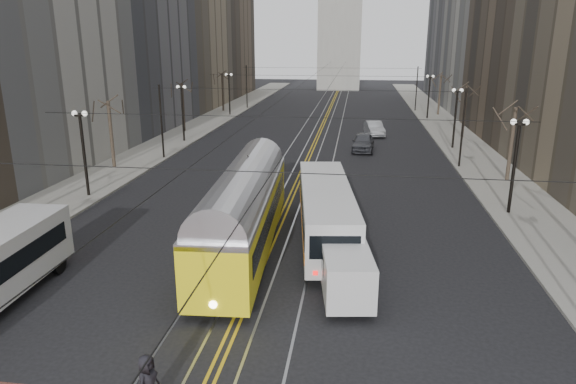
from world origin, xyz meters
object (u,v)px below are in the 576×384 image
(streetcar, at_px, (244,218))
(sedan_grey, at_px, (363,142))
(pedestrian_a, at_px, (148,382))
(cargo_van, at_px, (345,270))
(sedan_silver, at_px, (374,129))
(rear_bus, at_px, (326,214))

(streetcar, relative_size, sedan_grey, 2.91)
(pedestrian_a, bearing_deg, cargo_van, -25.86)
(sedan_silver, bearing_deg, sedan_grey, -108.27)
(rear_bus, height_order, sedan_silver, rear_bus)
(rear_bus, xyz_separation_m, cargo_van, (1.17, -5.90, -0.41))
(streetcar, height_order, sedan_grey, streetcar)
(cargo_van, height_order, sedan_silver, cargo_van)
(rear_bus, bearing_deg, pedestrian_a, -114.50)
(sedan_grey, bearing_deg, rear_bus, -92.35)
(streetcar, bearing_deg, sedan_silver, 74.70)
(rear_bus, bearing_deg, sedan_silver, 76.69)
(sedan_grey, relative_size, pedestrian_a, 2.92)
(streetcar, relative_size, cargo_van, 2.97)
(cargo_van, relative_size, sedan_silver, 1.03)
(sedan_silver, height_order, pedestrian_a, pedestrian_a)
(cargo_van, height_order, sedan_grey, cargo_van)
(streetcar, relative_size, pedestrian_a, 8.48)
(sedan_grey, height_order, pedestrian_a, pedestrian_a)
(cargo_van, xyz_separation_m, sedan_grey, (0.94, 29.73, -0.23))
(sedan_grey, distance_m, pedestrian_a, 38.03)
(rear_bus, height_order, cargo_van, rear_bus)
(sedan_silver, distance_m, pedestrian_a, 46.62)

